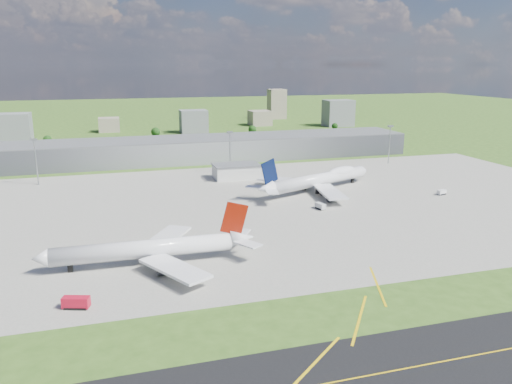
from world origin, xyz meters
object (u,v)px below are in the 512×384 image
object	(u,v)px
airliner_red_twin	(152,249)
tug_yellow	(205,239)
van_white_far	(442,192)
van_white_near	(320,206)
fire_truck	(76,303)
airliner_blue_quad	(320,179)

from	to	relation	value
airliner_red_twin	tug_yellow	world-z (taller)	airliner_red_twin
van_white_far	van_white_near	bearing A→B (deg)	172.18
fire_truck	tug_yellow	distance (m)	61.38
van_white_far	fire_truck	bearing A→B (deg)	-169.36
van_white_near	airliner_red_twin	bearing A→B (deg)	106.64
van_white_near	fire_truck	bearing A→B (deg)	112.01
airliner_red_twin	fire_truck	bearing A→B (deg)	49.85
van_white_near	tug_yellow	bearing A→B (deg)	102.87
airliner_blue_quad	fire_truck	size ratio (longest dim) A/B	9.87
airliner_red_twin	fire_truck	world-z (taller)	airliner_red_twin
airliner_blue_quad	van_white_far	xyz separation A→B (m)	(56.58, -26.78, -4.59)
van_white_near	van_white_far	bearing A→B (deg)	-96.78
airliner_blue_quad	van_white_far	world-z (taller)	airliner_blue_quad
airliner_red_twin	fire_truck	xyz separation A→B (m)	(-22.99, -26.13, -3.66)
airliner_red_twin	van_white_far	size ratio (longest dim) A/B	13.58
tug_yellow	airliner_blue_quad	bearing A→B (deg)	30.24
airliner_blue_quad	tug_yellow	distance (m)	95.89
van_white_near	van_white_far	world-z (taller)	van_white_near
airliner_blue_quad	tug_yellow	world-z (taller)	airliner_blue_quad
airliner_blue_quad	van_white_near	world-z (taller)	airliner_blue_quad
airliner_blue_quad	van_white_far	distance (m)	62.76
airliner_blue_quad	van_white_near	xyz separation A→B (m)	(-14.06, -33.64, -4.46)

